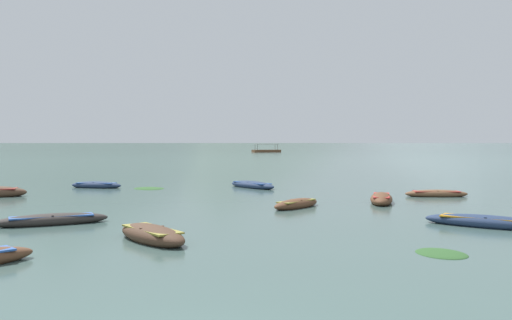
{
  "coord_description": "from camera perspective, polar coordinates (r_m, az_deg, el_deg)",
  "views": [
    {
      "loc": [
        1.27,
        -6.78,
        3.07
      ],
      "look_at": [
        -0.26,
        55.52,
        0.9
      ],
      "focal_mm": 37.62,
      "sensor_mm": 36.0,
      "label": 1
    }
  ],
  "objects": [
    {
      "name": "rowboat_5",
      "position": [
        37.12,
        -16.63,
        -2.58
      ],
      "size": [
        3.7,
        1.83,
        0.53
      ],
      "color": "navy",
      "rests_on": "ground"
    },
    {
      "name": "rowboat_1",
      "position": [
        27.61,
        13.19,
        -4.05
      ],
      "size": [
        1.82,
        3.83,
        0.62
      ],
      "color": "brown",
      "rests_on": "ground"
    },
    {
      "name": "rowboat_8",
      "position": [
        25.01,
        4.31,
        -4.69
      ],
      "size": [
        2.69,
        3.12,
        0.52
      ],
      "color": "brown",
      "rests_on": "ground"
    },
    {
      "name": "rowboat_10",
      "position": [
        21.36,
        -20.88,
        -5.98
      ],
      "size": [
        4.08,
        2.74,
        0.5
      ],
      "color": "#2D2826",
      "rests_on": "ground"
    },
    {
      "name": "mountain_1",
      "position": [
        2648.99,
        -20.62,
        8.19
      ],
      "size": [
        2100.24,
        2100.24,
        589.8
      ],
      "primitive_type": "cone",
      "color": "#4C5B56",
      "rests_on": "ground"
    },
    {
      "name": "rowboat_9",
      "position": [
        17.0,
        -11.01,
        -7.8
      ],
      "size": [
        3.14,
        3.46,
        0.61
      ],
      "color": "#4C3323",
      "rests_on": "ground"
    },
    {
      "name": "mountain_3",
      "position": [
        2555.02,
        22.96,
        5.23
      ],
      "size": [
        1137.0,
        1137.0,
        308.59
      ],
      "primitive_type": "cone",
      "color": "slate",
      "rests_on": "ground"
    },
    {
      "name": "weed_patch_1",
      "position": [
        15.7,
        19.1,
        -9.4
      ],
      "size": [
        1.75,
        1.9,
        0.14
      ],
      "primitive_type": "ellipsoid",
      "rotation": [
        0.0,
        0.0,
        0.36
      ],
      "color": "#2D5628",
      "rests_on": "ground"
    },
    {
      "name": "rowboat_6",
      "position": [
        31.59,
        18.62,
        -3.42
      ],
      "size": [
        3.47,
        1.03,
        0.47
      ],
      "color": "brown",
      "rests_on": "ground"
    },
    {
      "name": "weed_patch_2",
      "position": [
        35.58,
        -11.31,
        -3.0
      ],
      "size": [
        2.88,
        2.89,
        0.14
      ],
      "primitive_type": "ellipsoid",
      "rotation": [
        0.0,
        0.0,
        0.77
      ],
      "color": "#2D5628",
      "rests_on": "ground"
    },
    {
      "name": "rowboat_7",
      "position": [
        21.12,
        23.35,
        -6.09
      ],
      "size": [
        4.31,
        3.27,
        0.52
      ],
      "color": "navy",
      "rests_on": "ground"
    },
    {
      "name": "mountain_2",
      "position": [
        2427.55,
        -3.97,
        6.04
      ],
      "size": [
        1339.23,
        1339.23,
        349.49
      ],
      "primitive_type": "cone",
      "color": "#56665B",
      "rests_on": "ground"
    },
    {
      "name": "rowboat_3",
      "position": [
        35.61,
        -0.41,
        -2.68
      ],
      "size": [
        3.68,
        4.19,
        0.55
      ],
      "color": "navy",
      "rests_on": "ground"
    },
    {
      "name": "ferry_0",
      "position": [
        150.45,
        1.11,
        0.99
      ],
      "size": [
        8.35,
        5.33,
        2.54
      ],
      "color": "brown",
      "rests_on": "ground"
    },
    {
      "name": "ground_plane",
      "position": [
        1506.79,
        1.36,
        1.88
      ],
      "size": [
        6000.0,
        6000.0,
        0.0
      ],
      "primitive_type": "plane",
      "color": "#425B56"
    }
  ]
}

